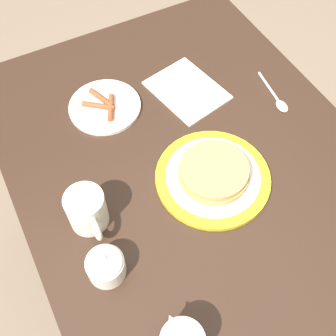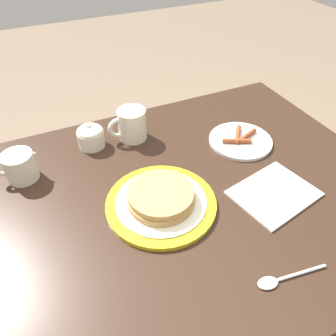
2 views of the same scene
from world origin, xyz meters
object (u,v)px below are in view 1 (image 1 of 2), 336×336
object	(u,v)px
coffee_mug	(87,211)
napkin	(187,90)
pancake_plate	(213,175)
side_plate_bacon	(105,106)
spoon	(277,99)
sugar_bowl	(105,265)

from	to	relation	value
coffee_mug	napkin	world-z (taller)	coffee_mug
pancake_plate	side_plate_bacon	distance (m)	0.35
pancake_plate	spoon	world-z (taller)	pancake_plate
pancake_plate	side_plate_bacon	bearing A→B (deg)	-157.08
spoon	napkin	bearing A→B (deg)	-125.58
coffee_mug	napkin	distance (m)	0.45
side_plate_bacon	coffee_mug	xyz separation A→B (m)	(0.29, -0.16, 0.04)
napkin	spoon	xyz separation A→B (m)	(0.14, 0.20, 0.00)
coffee_mug	sugar_bowl	distance (m)	0.12
coffee_mug	spoon	world-z (taller)	coffee_mug
side_plate_bacon	sugar_bowl	bearing A→B (deg)	-22.45
pancake_plate	sugar_bowl	world-z (taller)	sugar_bowl
napkin	sugar_bowl	bearing A→B (deg)	-47.03
side_plate_bacon	sugar_bowl	size ratio (longest dim) A/B	2.41
side_plate_bacon	spoon	distance (m)	0.45
pancake_plate	napkin	distance (m)	0.28
pancake_plate	side_plate_bacon	world-z (taller)	pancake_plate
pancake_plate	napkin	bearing A→B (deg)	162.84
side_plate_bacon	spoon	size ratio (longest dim) A/B	1.22
napkin	pancake_plate	bearing A→B (deg)	-17.16
pancake_plate	coffee_mug	world-z (taller)	coffee_mug
side_plate_bacon	coffee_mug	bearing A→B (deg)	-28.54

